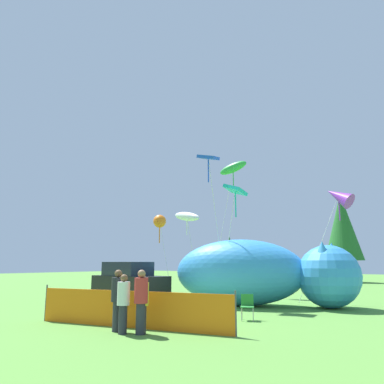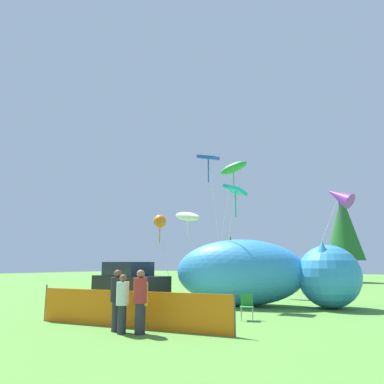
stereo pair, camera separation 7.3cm
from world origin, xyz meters
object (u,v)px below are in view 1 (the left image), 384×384
at_px(kite_purple_delta, 338,196).
at_px(spectator_in_blue_shirt, 141,299).
at_px(folding_chair, 247,304).
at_px(kite_orange_flower, 160,222).
at_px(spectator_in_white_shirt, 123,301).
at_px(spectator_in_green_shirt, 118,297).
at_px(kite_teal_diamond, 235,192).
at_px(inflatable_cat, 260,275).
at_px(kite_blue_box, 209,160).
at_px(spectator_in_red_shirt, 142,301).
at_px(kite_white_ghost, 187,217).
at_px(parked_car, 129,283).
at_px(kite_green_fish, 233,168).

bearing_deg(kite_purple_delta, spectator_in_blue_shirt, -101.46).
relative_size(folding_chair, kite_orange_flower, 0.18).
xyz_separation_m(spectator_in_white_shirt, spectator_in_green_shirt, (-0.43, 0.17, 0.07)).
height_order(spectator_in_white_shirt, kite_teal_diamond, kite_teal_diamond).
height_order(inflatable_cat, kite_blue_box, kite_blue_box).
xyz_separation_m(spectator_in_red_shirt, spectator_in_green_shirt, (-0.84, -0.20, 0.08)).
xyz_separation_m(spectator_in_blue_shirt, kite_purple_delta, (2.47, 12.17, 4.48)).
distance_m(inflatable_cat, kite_purple_delta, 6.22).
bearing_deg(spectator_in_green_shirt, kite_purple_delta, 74.66).
height_order(kite_white_ghost, kite_teal_diamond, kite_white_ghost).
relative_size(parked_car, kite_green_fish, 0.47).
bearing_deg(spectator_in_white_shirt, kite_blue_box, 104.89).
xyz_separation_m(folding_chair, kite_blue_box, (-3.61, 2.96, 6.62)).
distance_m(spectator_in_white_shirt, spectator_in_green_shirt, 0.46).
bearing_deg(spectator_in_red_shirt, kite_purple_delta, 78.18).
distance_m(spectator_in_blue_shirt, kite_orange_flower, 11.66).
xyz_separation_m(kite_teal_diamond, kite_green_fish, (-3.62, 6.09, 2.94)).
bearing_deg(parked_car, spectator_in_blue_shirt, -38.30).
xyz_separation_m(parked_car, kite_blue_box, (3.51, 1.89, 6.16)).
bearing_deg(spectator_in_red_shirt, kite_blue_box, 108.67).
xyz_separation_m(spectator_in_white_shirt, spectator_in_blue_shirt, (0.47, 0.25, 0.07)).
height_order(kite_purple_delta, kite_teal_diamond, kite_purple_delta).
distance_m(spectator_in_red_shirt, kite_blue_box, 9.75).
height_order(parked_car, spectator_in_white_shirt, parked_car).
distance_m(spectator_in_red_shirt, kite_orange_flower, 11.56).
height_order(spectator_in_green_shirt, kite_green_fish, kite_green_fish).
xyz_separation_m(spectator_in_green_shirt, kite_purple_delta, (3.36, 12.25, 4.48)).
height_order(kite_blue_box, kite_orange_flower, kite_blue_box).
height_order(folding_chair, kite_blue_box, kite_blue_box).
xyz_separation_m(kite_white_ghost, kite_orange_flower, (0.86, -3.81, -0.74)).
height_order(inflatable_cat, spectator_in_white_shirt, inflatable_cat).
distance_m(spectator_in_blue_shirt, spectator_in_green_shirt, 0.90).
distance_m(parked_car, kite_green_fish, 10.81).
relative_size(spectator_in_blue_shirt, kite_purple_delta, 0.29).
distance_m(parked_car, spectator_in_white_shirt, 7.82).
height_order(parked_car, kite_blue_box, kite_blue_box).
height_order(parked_car, kite_orange_flower, kite_orange_flower).
xyz_separation_m(parked_car, kite_teal_diamond, (5.08, 1.79, 4.32)).
distance_m(spectator_in_red_shirt, spectator_in_blue_shirt, 0.16).
bearing_deg(spectator_in_blue_shirt, kite_green_fish, 108.81).
relative_size(spectator_in_blue_shirt, kite_green_fish, 0.20).
bearing_deg(kite_purple_delta, kite_orange_flower, -159.67).
height_order(spectator_in_green_shirt, kite_purple_delta, kite_purple_delta).
xyz_separation_m(parked_car, kite_green_fish, (1.46, 7.88, 7.26)).
bearing_deg(spectator_in_white_shirt, spectator_in_green_shirt, 158.61).
xyz_separation_m(parked_car, inflatable_cat, (5.63, 3.04, 0.44)).
distance_m(spectator_in_white_shirt, kite_green_fish, 15.84).
bearing_deg(spectator_in_green_shirt, kite_orange_flower, 124.89).
height_order(folding_chair, kite_teal_diamond, kite_teal_diamond).
relative_size(spectator_in_white_shirt, spectator_in_green_shirt, 0.93).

